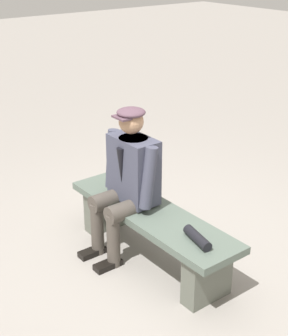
{
  "coord_description": "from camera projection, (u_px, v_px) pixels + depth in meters",
  "views": [
    {
      "loc": [
        -2.88,
        2.3,
        2.45
      ],
      "look_at": [
        0.09,
        0.0,
        0.81
      ],
      "focal_mm": 54.95,
      "sensor_mm": 36.0,
      "label": 1
    }
  ],
  "objects": [
    {
      "name": "ground_plane",
      "position": [
        151.0,
        258.0,
        4.36
      ],
      "size": [
        30.0,
        30.0,
        0.0
      ],
      "primitive_type": "plane",
      "color": "gray"
    },
    {
      "name": "bench",
      "position": [
        151.0,
        226.0,
        4.23
      ],
      "size": [
        1.72,
        0.46,
        0.46
      ],
      "color": "#546257",
      "rests_on": "ground"
    },
    {
      "name": "seated_man",
      "position": [
        127.0,
        177.0,
        4.21
      ],
      "size": [
        0.61,
        0.6,
        1.28
      ],
      "color": "#414356",
      "rests_on": "ground"
    },
    {
      "name": "rolled_magazine",
      "position": [
        197.0,
        238.0,
        3.72
      ],
      "size": [
        0.3,
        0.14,
        0.08
      ],
      "primitive_type": "cylinder",
      "rotation": [
        0.0,
        1.57,
        -0.22
      ],
      "color": "black",
      "rests_on": "bench"
    }
  ]
}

